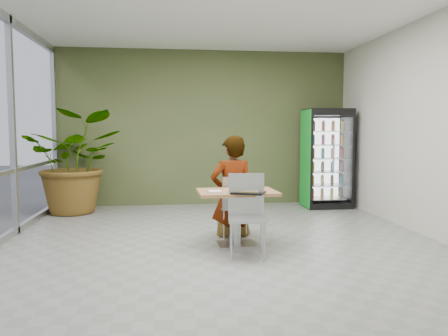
{
  "coord_description": "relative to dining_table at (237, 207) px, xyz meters",
  "views": [
    {
      "loc": [
        -0.68,
        -5.59,
        1.52
      ],
      "look_at": [
        0.07,
        0.65,
        1.0
      ],
      "focal_mm": 35.0,
      "sensor_mm": 36.0,
      "label": 1
    }
  ],
  "objects": [
    {
      "name": "napkin_stack",
      "position": [
        -0.31,
        -0.14,
        0.22
      ],
      "size": [
        0.18,
        0.18,
        0.02
      ],
      "primitive_type": "cube",
      "rotation": [
        0.0,
        0.0,
        0.06
      ],
      "color": "silver",
      "rests_on": "dining_table"
    },
    {
      "name": "soda_cup",
      "position": [
        0.25,
        0.02,
        0.29
      ],
      "size": [
        0.09,
        0.09,
        0.16
      ],
      "color": "silver",
      "rests_on": "dining_table"
    },
    {
      "name": "seated_woman",
      "position": [
        0.02,
        0.59,
        0.05
      ],
      "size": [
        0.71,
        0.52,
        1.77
      ],
      "primitive_type": "imported",
      "rotation": [
        0.0,
        0.0,
        3.3
      ],
      "color": "black",
      "rests_on": "ground"
    },
    {
      "name": "pizza_plate",
      "position": [
        -0.01,
        0.11,
        0.23
      ],
      "size": [
        0.3,
        0.28,
        0.03
      ],
      "color": "silver",
      "rests_on": "dining_table"
    },
    {
      "name": "beverage_fridge",
      "position": [
        2.25,
        2.81,
        0.45
      ],
      "size": [
        0.91,
        0.7,
        1.98
      ],
      "rotation": [
        0.0,
        0.0,
        -0.01
      ],
      "color": "black",
      "rests_on": "ground"
    },
    {
      "name": "room_envelope",
      "position": [
        -0.17,
        -0.05,
        1.06
      ],
      "size": [
        6.0,
        7.0,
        3.2
      ],
      "primitive_type": null,
      "color": "beige",
      "rests_on": "ground"
    },
    {
      "name": "chair_near",
      "position": [
        0.05,
        -0.43,
        0.05
      ],
      "size": [
        0.5,
        0.5,
        1.01
      ],
      "rotation": [
        0.0,
        0.0,
        -0.12
      ],
      "color": "#A6A9AB",
      "rests_on": "ground"
    },
    {
      "name": "ground",
      "position": [
        -0.17,
        -0.05,
        -0.54
      ],
      "size": [
        7.0,
        7.0,
        0.0
      ],
      "primitive_type": "plane",
      "color": "gray",
      "rests_on": "ground"
    },
    {
      "name": "chair_far",
      "position": [
        0.03,
        0.55,
        -0.02
      ],
      "size": [
        0.45,
        0.46,
        0.89
      ],
      "rotation": [
        0.0,
        0.0,
        3.3
      ],
      "color": "#A6A9AB",
      "rests_on": "ground"
    },
    {
      "name": "potted_plant",
      "position": [
        -2.63,
        2.78,
        0.42
      ],
      "size": [
        1.75,
        1.52,
        1.92
      ],
      "primitive_type": "imported",
      "rotation": [
        0.0,
        0.0,
        0.01
      ],
      "color": "#336327",
      "rests_on": "ground"
    },
    {
      "name": "dining_table",
      "position": [
        0.0,
        0.0,
        0.0
      ],
      "size": [
        1.05,
        0.75,
        0.75
      ],
      "rotation": [
        0.0,
        0.0,
        0.04
      ],
      "color": "#A26C45",
      "rests_on": "ground"
    },
    {
      "name": "cafeteria_tray",
      "position": [
        0.1,
        -0.29,
        0.22
      ],
      "size": [
        0.48,
        0.42,
        0.02
      ],
      "primitive_type": "cube",
      "rotation": [
        0.0,
        0.0,
        -0.39
      ],
      "color": "black",
      "rests_on": "dining_table"
    }
  ]
}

